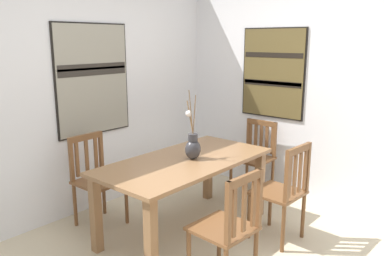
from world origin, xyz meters
name	(u,v)px	position (x,y,z in m)	size (l,w,h in m)	color
wall_back	(82,87)	(0.00, 1.86, 1.35)	(6.40, 0.12, 2.70)	silver
wall_side	(325,84)	(1.86, 0.00, 1.35)	(0.12, 6.40, 2.70)	silver
dining_table	(185,171)	(0.26, 0.64, 0.62)	(1.73, 0.86, 0.73)	#8E6642
centerpiece_vase	(193,146)	(0.32, 0.60, 0.86)	(0.20, 0.17, 0.67)	#333338
chair_0	(228,227)	(-0.18, -0.18, 0.48)	(0.44, 0.44, 0.92)	brown
chair_1	(96,178)	(-0.19, 1.44, 0.48)	(0.43, 0.43, 0.91)	brown
chair_2	(283,190)	(0.72, -0.15, 0.49)	(0.44, 0.44, 0.94)	brown
chair_3	(255,156)	(1.52, 0.64, 0.48)	(0.43, 0.43, 0.89)	brown
painting_on_back_wall	(93,79)	(0.09, 1.79, 1.42)	(0.90, 0.05, 1.17)	black
painting_on_side_wall	(273,73)	(1.79, 0.61, 1.44)	(0.05, 0.81, 1.05)	black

